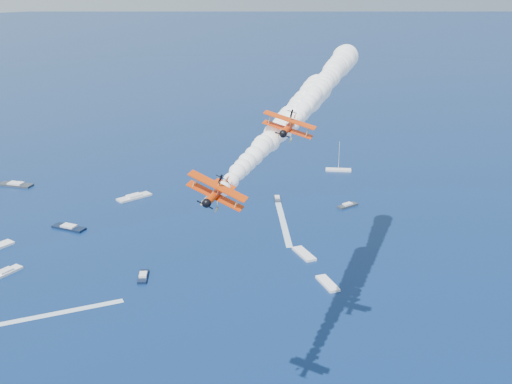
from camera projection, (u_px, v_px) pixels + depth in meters
biplane_lead at (289, 127)px, 115.39m from camera, size 13.08×13.63×8.44m
biplane_trail at (217, 193)px, 95.15m from camera, size 12.89×13.49×9.06m
smoke_trail_lead at (324, 84)px, 141.75m from camera, size 63.24×62.53×10.75m
smoke_trail_trail at (280, 129)px, 121.14m from camera, size 63.20×61.61×10.75m
spectator_boats at (85, 254)px, 192.32m from camera, size 227.02×172.76×0.70m
boat_wakes at (182, 263)px, 187.46m from camera, size 111.12×38.32×0.04m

